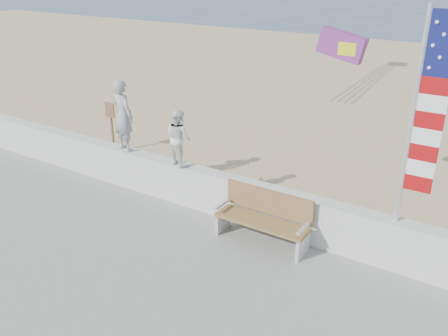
{
  "coord_description": "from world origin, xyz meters",
  "views": [
    {
      "loc": [
        4.81,
        -5.44,
        5.1
      ],
      "look_at": [
        0.2,
        1.8,
        1.35
      ],
      "focal_mm": 38.0,
      "sensor_mm": 36.0,
      "label": 1
    }
  ],
  "objects_px": {
    "child": "(179,137)",
    "bench": "(264,217)",
    "adult": "(123,116)",
    "flag": "(422,113)"
  },
  "relations": [
    {
      "from": "child",
      "to": "bench",
      "type": "height_order",
      "value": "child"
    },
    {
      "from": "adult",
      "to": "bench",
      "type": "distance_m",
      "value": 4.09
    },
    {
      "from": "child",
      "to": "flag",
      "type": "xyz_separation_m",
      "value": [
        4.69,
        -0.0,
        1.31
      ]
    },
    {
      "from": "adult",
      "to": "child",
      "type": "height_order",
      "value": "adult"
    },
    {
      "from": "bench",
      "to": "flag",
      "type": "distance_m",
      "value": 3.34
    },
    {
      "from": "child",
      "to": "bench",
      "type": "relative_size",
      "value": 0.67
    },
    {
      "from": "bench",
      "to": "flag",
      "type": "relative_size",
      "value": 0.51
    },
    {
      "from": "child",
      "to": "flag",
      "type": "height_order",
      "value": "flag"
    },
    {
      "from": "bench",
      "to": "flag",
      "type": "bearing_deg",
      "value": 10.83
    },
    {
      "from": "flag",
      "to": "adult",
      "type": "bearing_deg",
      "value": 180.0
    }
  ]
}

